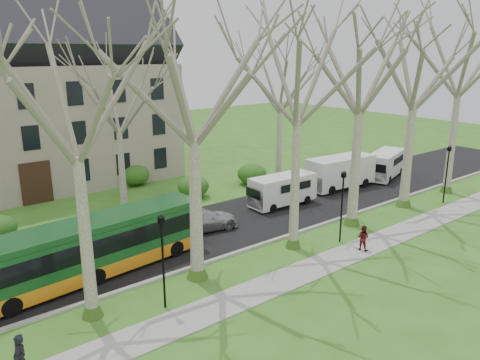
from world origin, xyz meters
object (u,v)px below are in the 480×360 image
Objects in this scene: bus_follow at (95,246)px; van_a at (283,191)px; sedan at (201,220)px; pedestrian_b at (363,238)px; van_b at (340,173)px; pedestrian_a at (20,359)px; van_c at (385,165)px.

van_a is (15.09, 2.08, -0.38)m from bus_follow.
bus_follow is at bearing 112.71° from sedan.
van_b is at bearing -60.68° from pedestrian_b.
van_b reaches higher than pedestrian_a.
pedestrian_a is 18.30m from pedestrian_b.
van_a reaches higher than pedestrian_b.
bus_follow is 7.82m from sedan.
van_b is 4.10× the size of pedestrian_b.
pedestrian_b is at bearing -136.08° from sedan.
bus_follow is at bearing 46.83° from pedestrian_b.
sedan is 0.79× the size of van_b.
pedestrian_a is at bearing -154.90° from van_a.
pedestrian_b reaches higher than sedan.
van_b is (14.33, 0.72, 0.62)m from sedan.
van_c is at bearing 1.00° from van_b.
pedestrian_b is (5.51, -8.30, 0.04)m from sedan.
van_b is 28.47m from pedestrian_a.
van_a is at bearing 161.43° from van_c.
pedestrian_b is at bearing 72.25° from pedestrian_a.
van_b is 3.41× the size of pedestrian_a.
van_c is at bearing -78.68° from sedan.
van_b is at bearing 5.30° from van_a.
van_a is 2.90× the size of pedestrian_a.
van_c reaches higher than van_a.
bus_follow is at bearing 165.93° from van_c.
pedestrian_b is (-8.83, -9.02, -0.58)m from van_b.
van_b reaches higher than van_a.
pedestrian_a is at bearing 72.47° from pedestrian_b.
van_c is 3.67× the size of pedestrian_b.
bus_follow reaches higher than van_b.
bus_follow is 2.33× the size of van_a.
sedan is at bearing -174.04° from van_a.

